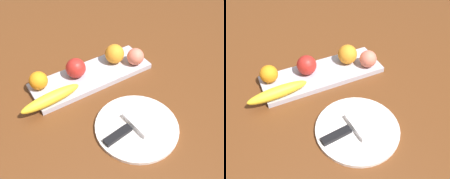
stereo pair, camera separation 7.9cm
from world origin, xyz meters
TOP-DOWN VIEW (x-y plane):
  - ground_plane at (0.00, 0.00)m, footprint 2.40×2.40m
  - fruit_tray at (0.05, -0.04)m, footprint 0.43×0.15m
  - apple at (-0.00, -0.02)m, footprint 0.07×0.07m
  - banana at (-0.12, -0.09)m, footprint 0.20×0.05m
  - orange_near_apple at (0.16, -0.02)m, footprint 0.07×0.07m
  - orange_near_banana at (-0.13, -0.01)m, footprint 0.06×0.06m
  - peach at (0.21, -0.07)m, footprint 0.06×0.06m
  - dinner_plate at (0.05, -0.30)m, footprint 0.25×0.25m
  - folded_napkin at (0.08, -0.30)m, footprint 0.10×0.10m
  - knife at (-0.00, -0.30)m, footprint 0.18×0.04m

SIDE VIEW (x-z plane):
  - ground_plane at x=0.00m, z-range 0.00..0.00m
  - dinner_plate at x=0.05m, z-range 0.00..0.01m
  - fruit_tray at x=0.05m, z-range 0.00..0.02m
  - knife at x=0.00m, z-range 0.01..0.02m
  - folded_napkin at x=0.08m, z-range 0.01..0.03m
  - banana at x=-0.12m, z-range 0.02..0.06m
  - orange_near_banana at x=-0.13m, z-range 0.02..0.08m
  - peach at x=0.21m, z-range 0.02..0.08m
  - apple at x=0.00m, z-range 0.02..0.09m
  - orange_near_apple at x=0.16m, z-range 0.02..0.09m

